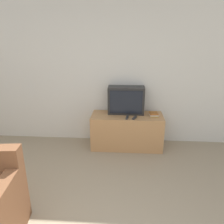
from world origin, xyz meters
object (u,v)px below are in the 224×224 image
object	(u,v)px
television	(126,100)
remote_on_stand	(127,117)
tv_stand	(127,131)
remote_secondary	(135,118)
book_stack	(154,114)

from	to	relation	value
television	remote_on_stand	world-z (taller)	television
tv_stand	remote_secondary	bearing A→B (deg)	-51.30
remote_on_stand	book_stack	bearing A→B (deg)	16.06
television	remote_secondary	xyz separation A→B (m)	(0.16, -0.28, -0.24)
tv_stand	remote_on_stand	distance (m)	0.36
tv_stand	television	world-z (taller)	television
television	book_stack	xyz separation A→B (m)	(0.51, -0.13, -0.22)
television	book_stack	bearing A→B (deg)	-14.33
television	remote_on_stand	xyz separation A→B (m)	(0.03, -0.27, -0.24)
remote_on_stand	remote_secondary	xyz separation A→B (m)	(0.13, -0.02, 0.00)
television	remote_on_stand	size ratio (longest dim) A/B	3.61
television	remote_on_stand	bearing A→B (deg)	-84.34
tv_stand	remote_secondary	xyz separation A→B (m)	(0.13, -0.16, 0.33)
television	remote_secondary	world-z (taller)	television
television	book_stack	size ratio (longest dim) A/B	3.47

